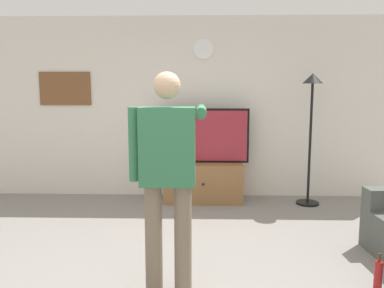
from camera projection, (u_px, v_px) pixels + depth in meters
ground_plane at (182, 288)px, 3.35m from camera, size 8.40×8.40×0.00m
back_wall at (192, 108)px, 6.07m from camera, size 6.40×0.10×2.70m
tv_stand at (203, 182)px, 5.88m from camera, size 1.13×0.53×0.57m
television at (203, 136)px, 5.82m from camera, size 1.32×0.07×0.79m
wall_clock at (204, 49)px, 5.88m from camera, size 0.30×0.03×0.30m
framed_picture at (65, 89)px, 6.03m from camera, size 0.77×0.04×0.50m
floor_lamp at (311, 112)px, 5.56m from camera, size 0.32×0.32×1.85m
person_standing_nearer_lamp at (168, 170)px, 3.16m from camera, size 0.61×0.78×1.79m
beverage_bottle at (378, 276)px, 3.28m from camera, size 0.07×0.07×0.33m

